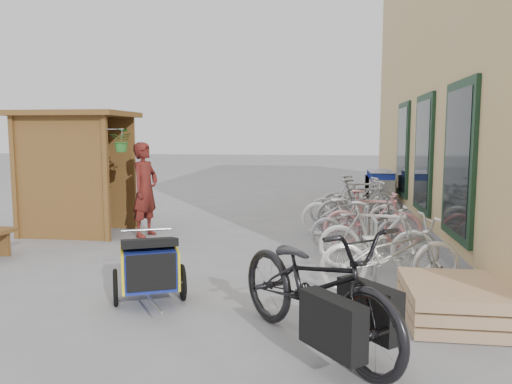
# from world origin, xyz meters

# --- Properties ---
(ground) EXTENTS (80.00, 80.00, 0.00)m
(ground) POSITION_xyz_m (0.00, 0.00, 0.00)
(ground) COLOR gray
(kiosk) EXTENTS (2.49, 1.65, 2.40)m
(kiosk) POSITION_xyz_m (-3.28, 2.47, 1.55)
(kiosk) COLOR brown
(kiosk) RESTS_ON ground
(bike_rack) EXTENTS (0.05, 5.35, 0.86)m
(bike_rack) POSITION_xyz_m (2.30, 2.40, 0.52)
(bike_rack) COLOR #A5A8AD
(bike_rack) RESTS_ON ground
(pallet_stack) EXTENTS (1.00, 1.20, 0.40)m
(pallet_stack) POSITION_xyz_m (3.00, -1.40, 0.21)
(pallet_stack) COLOR tan
(pallet_stack) RESTS_ON ground
(shopping_carts) EXTENTS (0.60, 2.01, 1.07)m
(shopping_carts) POSITION_xyz_m (3.00, 6.24, 0.62)
(shopping_carts) COLOR silver
(shopping_carts) RESTS_ON ground
(child_trailer) EXTENTS (0.93, 1.41, 0.82)m
(child_trailer) POSITION_xyz_m (-0.38, -1.24, 0.46)
(child_trailer) COLOR #1C2C9C
(child_trailer) RESTS_ON ground
(cargo_bike) EXTENTS (2.05, 2.26, 1.19)m
(cargo_bike) POSITION_xyz_m (1.57, -2.25, 0.59)
(cargo_bike) COLOR black
(cargo_bike) RESTS_ON ground
(person_kiosk) EXTENTS (0.59, 0.75, 1.81)m
(person_kiosk) POSITION_xyz_m (-1.77, 2.42, 0.90)
(person_kiosk) COLOR maroon
(person_kiosk) RESTS_ON ground
(bike_0) EXTENTS (1.92, 1.02, 0.96)m
(bike_0) POSITION_xyz_m (2.47, -0.37, 0.48)
(bike_0) COLOR white
(bike_0) RESTS_ON ground
(bike_1) EXTENTS (1.76, 0.86, 1.02)m
(bike_1) POSITION_xyz_m (2.38, 0.41, 0.51)
(bike_1) COLOR white
(bike_1) RESTS_ON ground
(bike_2) EXTENTS (1.67, 0.58, 0.88)m
(bike_2) POSITION_xyz_m (2.24, 1.71, 0.44)
(bike_2) COLOR #ADACB1
(bike_2) RESTS_ON ground
(bike_3) EXTENTS (1.71, 0.60, 1.01)m
(bike_3) POSITION_xyz_m (2.46, 1.96, 0.51)
(bike_3) COLOR pink
(bike_3) RESTS_ON ground
(bike_4) EXTENTS (1.97, 0.84, 1.01)m
(bike_4) POSITION_xyz_m (2.15, 2.89, 0.50)
(bike_4) COLOR white
(bike_4) RESTS_ON ground
(bike_5) EXTENTS (1.91, 1.07, 1.10)m
(bike_5) POSITION_xyz_m (2.34, 3.12, 0.55)
(bike_5) COLOR #ADACB1
(bike_5) RESTS_ON ground
(bike_6) EXTENTS (1.81, 0.76, 0.93)m
(bike_6) POSITION_xyz_m (2.19, 4.14, 0.46)
(bike_6) COLOR #ADACB1
(bike_6) RESTS_ON ground
(bike_7) EXTENTS (1.82, 0.81, 1.06)m
(bike_7) POSITION_xyz_m (2.38, 4.51, 0.53)
(bike_7) COLOR #ADACB1
(bike_7) RESTS_ON ground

